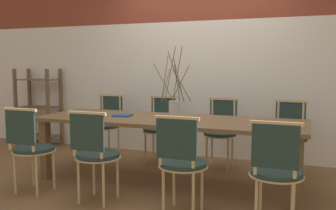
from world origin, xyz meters
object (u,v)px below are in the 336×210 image
Objects in this scene: vase_centerpiece at (174,108)px; book_stack at (122,115)px; chair_near_center at (182,160)px; chair_far_center at (221,129)px; dining_table at (168,126)px; shelving_rack at (39,108)px.

book_stack is (-0.67, 0.08, -0.12)m from vase_centerpiece.
chair_near_center is 1.32m from book_stack.
vase_centerpiece is at bearing 70.97° from chair_far_center.
dining_table is 3.75× the size of vase_centerpiece.
dining_table is 2.90m from shelving_rack.
book_stack is at bearing 140.69° from chair_near_center.
shelving_rack is (-3.09, 0.28, 0.12)m from chair_far_center.
chair_far_center is at bearing 70.97° from vase_centerpiece.
dining_table is at bearing -22.28° from shelving_rack.
book_stack is (-1.00, 0.82, 0.24)m from chair_near_center.
chair_far_center is at bearing -5.26° from shelving_rack.
book_stack is (-0.57, 0.01, 0.09)m from dining_table.
book_stack is at bearing 179.32° from dining_table.
chair_near_center reaches higher than book_stack.
dining_table is 3.31× the size of chair_far_center.
vase_centerpiece is 3.61× the size of book_stack.
dining_table is 0.25m from vase_centerpiece.
chair_near_center is 4.09× the size of book_stack.
book_stack is (-0.98, -0.81, 0.24)m from chair_far_center.
shelving_rack reaches higher than book_stack.
chair_near_center is 0.89m from vase_centerpiece.
shelving_rack is (-2.68, 1.10, -0.02)m from dining_table.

